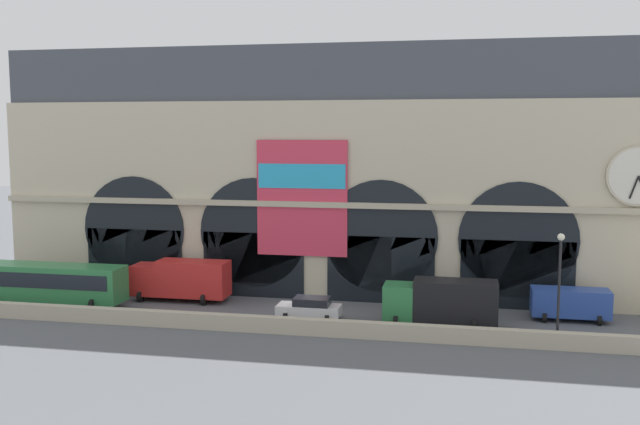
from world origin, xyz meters
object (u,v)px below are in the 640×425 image
object	(u,v)px
car_center	(310,308)
box_truck_mideast	(442,301)
box_truck_midwest	(182,279)
street_lamp_quayside	(560,274)
bus_west	(53,282)
van_east	(570,303)

from	to	relation	value
car_center	box_truck_mideast	world-z (taller)	box_truck_mideast
box_truck_midwest	street_lamp_quayside	world-z (taller)	street_lamp_quayside
box_truck_midwest	bus_west	bearing A→B (deg)	-158.55
box_truck_mideast	street_lamp_quayside	xyz separation A→B (m)	(7.04, -2.99, 2.71)
car_center	street_lamp_quayside	size ratio (longest dim) A/B	0.64
box_truck_midwest	box_truck_mideast	world-z (taller)	same
box_truck_midwest	street_lamp_quayside	distance (m)	27.66
van_east	street_lamp_quayside	distance (m)	7.08
box_truck_mideast	van_east	size ratio (longest dim) A/B	1.44
van_east	bus_west	bearing A→B (deg)	-174.85
box_truck_mideast	box_truck_midwest	bearing A→B (deg)	170.71
box_truck_mideast	street_lamp_quayside	bearing A→B (deg)	-22.99
bus_west	street_lamp_quayside	size ratio (longest dim) A/B	1.59
van_east	street_lamp_quayside	bearing A→B (deg)	-104.63
van_east	box_truck_mideast	bearing A→B (deg)	-160.06
car_center	bus_west	bearing A→B (deg)	-179.62
box_truck_midwest	box_truck_mideast	xyz separation A→B (m)	(19.77, -3.24, 0.00)
bus_west	street_lamp_quayside	bearing A→B (deg)	-4.46
bus_west	car_center	distance (m)	19.57
box_truck_midwest	street_lamp_quayside	size ratio (longest dim) A/B	1.09
box_truck_mideast	street_lamp_quayside	distance (m)	8.12
bus_west	box_truck_mideast	xyz separation A→B (m)	(28.55, 0.21, -0.08)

